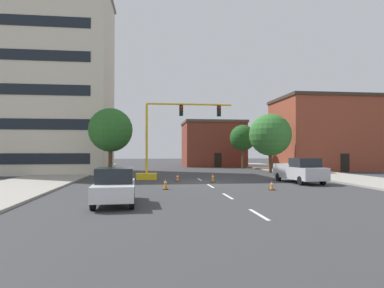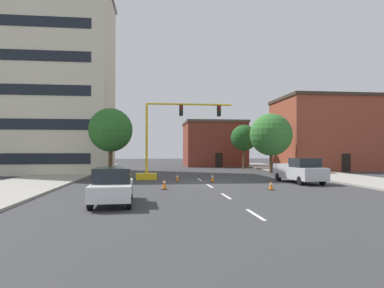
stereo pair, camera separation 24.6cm
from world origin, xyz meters
name	(u,v)px [view 1 (the left image)]	position (x,y,z in m)	size (l,w,h in m)	color
ground_plane	(204,182)	(0.00, 0.00, 0.00)	(160.00, 160.00, 0.00)	#38383A
sidewalk_left	(59,176)	(-13.38, 8.00, 0.07)	(6.00, 56.00, 0.14)	#9E998E
sidewalk_right	(313,173)	(13.38, 8.00, 0.07)	(6.00, 56.00, 0.14)	#9E998E
lane_stripe_seg_0	(259,214)	(0.00, -14.00, 0.00)	(0.16, 2.40, 0.01)	silver
lane_stripe_seg_1	(228,196)	(0.00, -8.50, 0.00)	(0.16, 2.40, 0.01)	silver
lane_stripe_seg_2	(211,186)	(0.00, -3.00, 0.00)	(0.16, 2.40, 0.01)	silver
lane_stripe_seg_3	(200,179)	(0.00, 2.50, 0.00)	(0.16, 2.40, 0.01)	silver
building_tall_left	(45,81)	(-16.43, 13.57, 10.62)	(15.00, 10.79, 21.21)	beige
building_brick_center	(213,144)	(5.97, 28.41, 3.70)	(9.85, 9.31, 7.37)	brown
building_row_right	(325,134)	(18.98, 15.84, 4.84)	(12.67, 9.81, 9.65)	brown
traffic_signal_gantry	(159,155)	(-3.59, 3.07, 2.21)	(8.58, 1.20, 6.83)	yellow
tree_left_near	(111,130)	(-7.85, 3.44, 4.38)	(3.88, 3.88, 6.34)	#4C3823
tree_right_far	(243,138)	(8.70, 19.62, 4.36)	(3.68, 3.68, 6.22)	brown
tree_right_mid	(270,135)	(9.52, 10.72, 4.40)	(4.90, 4.90, 6.86)	#4C3823
pickup_truck_silver	(300,171)	(7.47, -1.50, 0.97)	(2.40, 5.54, 1.99)	#BCBCC1
sedan_white_near_left	(115,186)	(-6.03, -10.59, 0.89)	(2.04, 4.57, 1.74)	white
traffic_cone_roadside_a	(165,184)	(-3.34, -4.80, 0.37)	(0.36, 0.36, 0.75)	black
traffic_cone_roadside_b	(272,185)	(3.54, -5.92, 0.30)	(0.36, 0.36, 0.61)	black
traffic_cone_roadside_c	(213,178)	(0.73, -0.01, 0.35)	(0.36, 0.36, 0.71)	black
traffic_cone_roadside_d	(177,178)	(-2.06, 1.27, 0.30)	(0.36, 0.36, 0.60)	black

